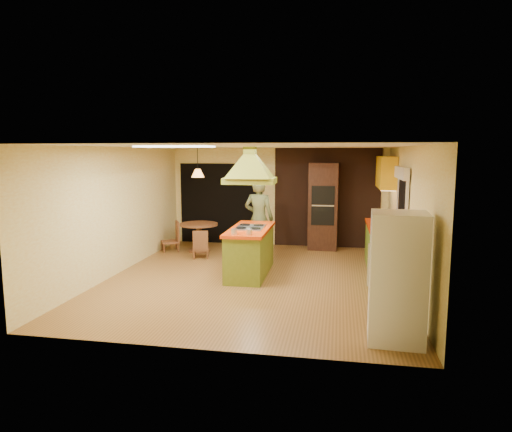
% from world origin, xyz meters
% --- Properties ---
extents(ground, '(6.50, 6.50, 0.00)m').
position_xyz_m(ground, '(0.00, 0.00, 0.00)').
color(ground, olive).
rests_on(ground, ground).
extents(room_walls, '(5.50, 6.50, 6.50)m').
position_xyz_m(room_walls, '(0.00, 0.00, 1.25)').
color(room_walls, '#FCF3B5').
rests_on(room_walls, ground).
extents(ceiling_plane, '(6.50, 6.50, 0.00)m').
position_xyz_m(ceiling_plane, '(0.00, 0.00, 2.50)').
color(ceiling_plane, silver).
rests_on(ceiling_plane, room_walls).
extents(brick_panel, '(2.64, 0.03, 2.50)m').
position_xyz_m(brick_panel, '(1.25, 3.23, 1.25)').
color(brick_panel, '#381E14').
rests_on(brick_panel, ground).
extents(nook_opening, '(2.20, 0.03, 2.10)m').
position_xyz_m(nook_opening, '(-1.50, 3.23, 1.05)').
color(nook_opening, black).
rests_on(nook_opening, ground).
extents(right_counter, '(0.62, 3.05, 0.92)m').
position_xyz_m(right_counter, '(2.45, 0.60, 0.46)').
color(right_counter, olive).
rests_on(right_counter, ground).
extents(upper_cabinets, '(0.34, 1.40, 0.70)m').
position_xyz_m(upper_cabinets, '(2.57, 2.20, 1.95)').
color(upper_cabinets, yellow).
rests_on(upper_cabinets, room_walls).
extents(window_right, '(0.12, 1.35, 1.06)m').
position_xyz_m(window_right, '(2.70, 0.40, 1.77)').
color(window_right, black).
rests_on(window_right, room_walls).
extents(fluor_panel, '(1.20, 0.60, 0.03)m').
position_xyz_m(fluor_panel, '(-1.10, -1.20, 2.48)').
color(fluor_panel, white).
rests_on(fluor_panel, ceiling_plane).
extents(kitchen_island, '(0.77, 1.87, 0.95)m').
position_xyz_m(kitchen_island, '(-0.15, 0.29, 0.47)').
color(kitchen_island, olive).
rests_on(kitchen_island, ground).
extents(range_hood, '(1.01, 0.74, 0.79)m').
position_xyz_m(range_hood, '(-0.15, 0.29, 2.25)').
color(range_hood, olive).
rests_on(range_hood, ceiling_plane).
extents(man, '(0.73, 0.54, 1.84)m').
position_xyz_m(man, '(-0.20, 1.57, 0.92)').
color(man, '#464D29').
rests_on(man, ground).
extents(refrigerator, '(0.71, 0.68, 1.66)m').
position_xyz_m(refrigerator, '(2.30, -2.54, 0.83)').
color(refrigerator, white).
rests_on(refrigerator, ground).
extents(wall_oven, '(0.72, 0.61, 2.14)m').
position_xyz_m(wall_oven, '(1.17, 2.95, 1.07)').
color(wall_oven, '#432315').
rests_on(wall_oven, ground).
extents(dining_table, '(0.92, 0.92, 0.69)m').
position_xyz_m(dining_table, '(-1.77, 2.10, 0.48)').
color(dining_table, brown).
rests_on(dining_table, ground).
extents(chair_left, '(0.55, 0.55, 0.73)m').
position_xyz_m(chair_left, '(-2.47, 2.00, 0.37)').
color(chair_left, brown).
rests_on(chair_left, ground).
extents(chair_near, '(0.43, 0.43, 0.66)m').
position_xyz_m(chair_near, '(-1.52, 1.45, 0.33)').
color(chair_near, brown).
rests_on(chair_near, ground).
extents(pendant_lamp, '(0.34, 0.34, 0.20)m').
position_xyz_m(pendant_lamp, '(-1.77, 2.10, 1.90)').
color(pendant_lamp, '#FF9E3F').
rests_on(pendant_lamp, ceiling_plane).
extents(canister_large, '(0.14, 0.14, 0.20)m').
position_xyz_m(canister_large, '(2.40, 1.33, 1.02)').
color(canister_large, '#FEF1CC').
rests_on(canister_large, right_counter).
extents(canister_medium, '(0.15, 0.15, 0.20)m').
position_xyz_m(canister_medium, '(2.40, 1.30, 1.02)').
color(canister_medium, '#F9E1C8').
rests_on(canister_medium, right_counter).
extents(canister_small, '(0.15, 0.15, 0.17)m').
position_xyz_m(canister_small, '(2.40, 1.52, 1.00)').
color(canister_small, '#FFF1CD').
rests_on(canister_small, right_counter).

